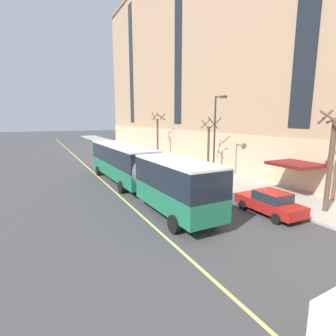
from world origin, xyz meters
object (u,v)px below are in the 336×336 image
(parked_car_green_2, at_px, (177,170))
(street_tree_far_uptown, at_px, (209,145))
(parked_car_green_6, at_px, (139,156))
(street_tree_far_downtown, at_px, (158,134))
(parked_car_navy_4, at_px, (118,149))
(street_lamp, at_px, (216,131))
(parked_car_red_3, at_px, (270,203))
(city_bus, at_px, (137,167))
(street_tree_mid_block, at_px, (330,160))

(parked_car_green_2, xyz_separation_m, street_tree_far_uptown, (3.59, -0.57, 2.54))
(parked_car_green_6, relative_size, street_tree_far_downtown, 0.63)
(parked_car_green_6, bearing_deg, parked_car_navy_4, 88.99)
(parked_car_green_2, xyz_separation_m, street_lamp, (1.95, -3.93, 4.14))
(parked_car_red_3, xyz_separation_m, parked_car_navy_4, (0.13, 34.80, -0.00))
(parked_car_navy_4, xyz_separation_m, street_lamp, (1.72, -26.49, 4.14))
(street_lamp, bearing_deg, parked_car_navy_4, 93.71)
(city_bus, xyz_separation_m, parked_car_navy_4, (5.88, 25.96, -1.31))
(street_tree_far_uptown, bearing_deg, street_tree_far_downtown, 90.08)
(city_bus, bearing_deg, parked_car_green_6, 68.99)
(parked_car_navy_4, distance_m, parked_car_green_6, 11.17)
(city_bus, bearing_deg, street_lamp, -3.96)
(street_tree_mid_block, bearing_deg, city_bus, 131.92)
(street_tree_mid_block, bearing_deg, parked_car_green_6, 98.03)
(street_lamp, bearing_deg, city_bus, 176.04)
(street_tree_mid_block, xyz_separation_m, street_tree_far_uptown, (0.03, 13.10, -0.17))
(city_bus, distance_m, street_tree_mid_block, 13.86)
(street_tree_far_downtown, bearing_deg, parked_car_red_3, -97.99)
(parked_car_red_3, xyz_separation_m, street_tree_far_uptown, (3.50, 11.67, 2.54))
(city_bus, xyz_separation_m, parked_car_red_3, (5.74, -8.84, -1.31))
(parked_car_red_3, distance_m, parked_car_navy_4, 34.80)
(parked_car_navy_4, xyz_separation_m, parked_car_green_6, (-0.20, -11.17, -0.00))
(street_tree_mid_block, relative_size, street_tree_far_uptown, 1.06)
(street_tree_far_uptown, bearing_deg, street_tree_mid_block, -90.12)
(street_tree_far_uptown, height_order, street_lamp, street_lamp)
(city_bus, xyz_separation_m, parked_car_green_2, (5.65, 3.41, -1.31))
(parked_car_green_6, xyz_separation_m, street_tree_far_uptown, (3.56, -11.96, 2.54))
(parked_car_navy_4, xyz_separation_m, street_tree_far_uptown, (3.37, -23.13, 2.54))
(street_tree_far_downtown, xyz_separation_m, street_lamp, (-1.63, -16.48, 1.17))
(parked_car_red_3, distance_m, street_tree_mid_block, 4.63)
(city_bus, distance_m, parked_car_green_6, 15.90)
(city_bus, distance_m, street_lamp, 8.12)
(parked_car_navy_4, relative_size, street_tree_mid_block, 0.66)
(parked_car_green_6, height_order, street_tree_far_downtown, street_tree_far_downtown)
(street_tree_far_downtown, bearing_deg, parked_car_green_2, -105.90)
(parked_car_green_2, xyz_separation_m, parked_car_navy_4, (0.23, 22.55, 0.00))
(parked_car_red_3, distance_m, street_tree_far_downtown, 25.21)
(parked_car_navy_4, relative_size, street_tree_far_downtown, 0.61)
(parked_car_navy_4, bearing_deg, street_lamp, -86.29)
(parked_car_red_3, bearing_deg, street_lamp, 77.46)
(parked_car_red_3, bearing_deg, parked_car_green_6, 90.16)
(parked_car_navy_4, distance_m, street_tree_far_uptown, 23.51)
(parked_car_navy_4, bearing_deg, parked_car_red_3, -90.21)
(city_bus, bearing_deg, street_tree_far_uptown, 17.04)
(parked_car_red_3, relative_size, street_tree_mid_block, 0.69)
(city_bus, distance_m, parked_car_navy_4, 26.65)
(city_bus, height_order, street_lamp, street_lamp)
(parked_car_green_2, height_order, parked_car_navy_4, same)
(parked_car_green_6, relative_size, street_lamp, 0.56)
(parked_car_green_2, bearing_deg, street_tree_mid_block, -75.38)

